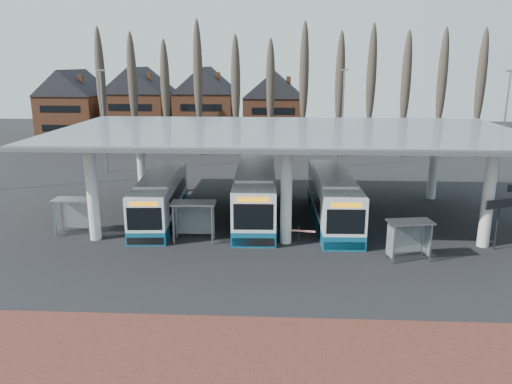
# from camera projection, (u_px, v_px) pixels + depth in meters

# --- Properties ---
(ground) EXTENTS (140.00, 140.00, 0.00)m
(ground) POSITION_uv_depth(u_px,v_px,m) (286.00, 258.00, 28.60)
(ground) COLOR black
(ground) RESTS_ON ground
(station_canopy) EXTENTS (32.00, 16.00, 6.34)m
(station_canopy) POSITION_uv_depth(u_px,v_px,m) (286.00, 138.00, 34.89)
(station_canopy) COLOR silver
(station_canopy) RESTS_ON ground
(poplar_row) EXTENTS (45.10, 1.10, 14.50)m
(poplar_row) POSITION_uv_depth(u_px,v_px,m) (285.00, 81.00, 58.27)
(poplar_row) COLOR #473D33
(poplar_row) RESTS_ON ground
(townhouse_row) EXTENTS (36.80, 10.30, 12.25)m
(townhouse_row) POSITION_uv_depth(u_px,v_px,m) (173.00, 98.00, 70.41)
(townhouse_row) COLOR brown
(townhouse_row) RESTS_ON ground
(lamp_post_a) EXTENTS (0.80, 0.16, 10.17)m
(lamp_post_a) POSITION_uv_depth(u_px,v_px,m) (104.00, 120.00, 49.41)
(lamp_post_a) COLOR slate
(lamp_post_a) RESTS_ON ground
(lamp_post_b) EXTENTS (0.80, 0.16, 10.17)m
(lamp_post_b) POSITION_uv_depth(u_px,v_px,m) (343.00, 117.00, 52.07)
(lamp_post_b) COLOR slate
(lamp_post_b) RESTS_ON ground
(lamp_post_c) EXTENTS (0.80, 0.16, 10.17)m
(lamp_post_c) POSITION_uv_depth(u_px,v_px,m) (504.00, 125.00, 45.57)
(lamp_post_c) COLOR slate
(lamp_post_c) RESTS_ON ground
(bus_0) EXTENTS (3.17, 11.48, 3.15)m
(bus_0) POSITION_uv_depth(u_px,v_px,m) (161.00, 198.00, 35.51)
(bus_0) COLOR white
(bus_0) RESTS_ON ground
(bus_1) EXTENTS (3.16, 12.91, 3.57)m
(bus_1) POSITION_uv_depth(u_px,v_px,m) (256.00, 194.00, 35.88)
(bus_1) COLOR white
(bus_1) RESTS_ON ground
(bus_2) EXTENTS (2.90, 12.13, 3.35)m
(bus_2) POSITION_uv_depth(u_px,v_px,m) (333.00, 199.00, 34.99)
(bus_2) COLOR white
(bus_2) RESTS_ON ground
(shelter_0) EXTENTS (2.58, 1.30, 2.38)m
(shelter_0) POSITION_uv_depth(u_px,v_px,m) (75.00, 208.00, 32.15)
(shelter_0) COLOR gray
(shelter_0) RESTS_ON ground
(shelter_1) EXTENTS (2.78, 1.45, 2.54)m
(shelter_1) POSITION_uv_depth(u_px,v_px,m) (194.00, 212.00, 30.86)
(shelter_1) COLOR gray
(shelter_1) RESTS_ON ground
(shelter_2) EXTENTS (2.65, 1.64, 2.30)m
(shelter_2) POSITION_uv_depth(u_px,v_px,m) (409.00, 231.00, 27.99)
(shelter_2) COLOR gray
(shelter_2) RESTS_ON ground
(info_sign_0) EXTENTS (1.94, 0.97, 3.10)m
(info_sign_0) POSITION_uv_depth(u_px,v_px,m) (499.00, 208.00, 29.20)
(info_sign_0) COLOR black
(info_sign_0) RESTS_ON ground
(barrier) EXTENTS (1.98, 0.68, 0.99)m
(barrier) POSITION_uv_depth(u_px,v_px,m) (299.00, 231.00, 30.65)
(barrier) COLOR black
(barrier) RESTS_ON ground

